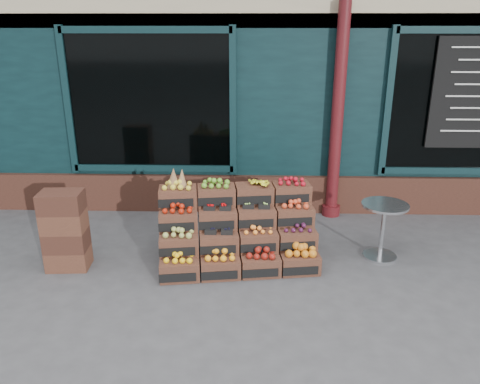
{
  "coord_description": "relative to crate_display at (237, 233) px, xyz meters",
  "views": [
    {
      "loc": [
        -0.03,
        -4.87,
        2.85
      ],
      "look_at": [
        -0.2,
        0.7,
        0.85
      ],
      "focal_mm": 35.0,
      "sensor_mm": 36.0,
      "label": 1
    }
  ],
  "objects": [
    {
      "name": "bistro_table",
      "position": [
        1.86,
        0.12,
        0.09
      ],
      "size": [
        0.59,
        0.59,
        0.74
      ],
      "rotation": [
        0.0,
        0.0,
        0.16
      ],
      "color": "silver",
      "rests_on": "ground"
    },
    {
      "name": "crate_display",
      "position": [
        0.0,
        0.0,
        0.0
      ],
      "size": [
        2.02,
        1.18,
        1.2
      ],
      "rotation": [
        0.0,
        0.0,
        0.14
      ],
      "color": "#4F2C1F",
      "rests_on": "ground"
    },
    {
      "name": "ground",
      "position": [
        0.24,
        -0.5,
        -0.37
      ],
      "size": [
        60.0,
        60.0,
        0.0
      ],
      "primitive_type": "plane",
      "color": "#424244",
      "rests_on": "ground"
    },
    {
      "name": "spare_crates",
      "position": [
        -2.07,
        -0.27,
        0.13
      ],
      "size": [
        0.52,
        0.37,
        0.99
      ],
      "rotation": [
        0.0,
        0.0,
        0.06
      ],
      "color": "#4F2C1F",
      "rests_on": "ground"
    },
    {
      "name": "shop_facade",
      "position": [
        0.24,
        4.61,
        2.03
      ],
      "size": [
        12.0,
        6.24,
        4.8
      ],
      "color": "black",
      "rests_on": "ground"
    },
    {
      "name": "shopkeeper",
      "position": [
        -1.27,
        2.25,
        0.56
      ],
      "size": [
        0.77,
        0.61,
        1.87
      ],
      "primitive_type": "imported",
      "rotation": [
        0.0,
        0.0,
        2.88
      ],
      "color": "#144918",
      "rests_on": "ground"
    }
  ]
}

